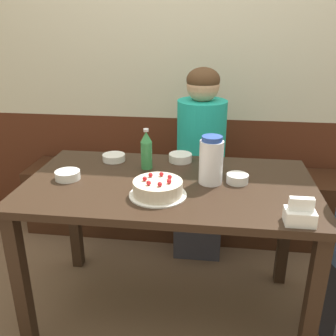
{
  "coord_description": "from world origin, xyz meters",
  "views": [
    {
      "loc": [
        0.2,
        -1.58,
        1.46
      ],
      "look_at": [
        -0.01,
        0.05,
        0.8
      ],
      "focal_mm": 40.0,
      "sensor_mm": 36.0,
      "label": 1
    }
  ],
  "objects": [
    {
      "name": "water_pitcher",
      "position": [
        0.19,
        0.02,
        0.86
      ],
      "size": [
        0.11,
        0.11,
        0.22
      ],
      "color": "white",
      "rests_on": "dining_table"
    },
    {
      "name": "bench_seat",
      "position": [
        0.0,
        0.83,
        0.23
      ],
      "size": [
        2.25,
        0.38,
        0.47
      ],
      "color": "#381E11",
      "rests_on": "ground_plane"
    },
    {
      "name": "napkin_holder",
      "position": [
        0.53,
        -0.32,
        0.79
      ],
      "size": [
        0.11,
        0.08,
        0.11
      ],
      "color": "white",
      "rests_on": "dining_table"
    },
    {
      "name": "back_wall",
      "position": [
        0.0,
        1.05,
        1.25
      ],
      "size": [
        4.8,
        0.04,
        2.5
      ],
      "color": "#4C2314",
      "rests_on": "ground_plane"
    },
    {
      "name": "glass_water_tall",
      "position": [
        0.2,
        0.13,
        0.8
      ],
      "size": [
        0.08,
        0.08,
        0.09
      ],
      "color": "silver",
      "rests_on": "dining_table"
    },
    {
      "name": "soju_bottle",
      "position": [
        -0.14,
        0.16,
        0.85
      ],
      "size": [
        0.06,
        0.06,
        0.21
      ],
      "color": "#388E4C",
      "rests_on": "dining_table"
    },
    {
      "name": "bowl_side_dish",
      "position": [
        0.02,
        0.28,
        0.77
      ],
      "size": [
        0.12,
        0.12,
        0.04
      ],
      "color": "white",
      "rests_on": "dining_table"
    },
    {
      "name": "dining_table",
      "position": [
        0.0,
        0.0,
        0.65
      ],
      "size": [
        1.34,
        0.75,
        0.75
      ],
      "color": "black",
      "rests_on": "ground_plane"
    },
    {
      "name": "bowl_rice_small",
      "position": [
        0.31,
        0.03,
        0.77
      ],
      "size": [
        0.1,
        0.1,
        0.04
      ],
      "color": "white",
      "rests_on": "dining_table"
    },
    {
      "name": "bowl_soup_white",
      "position": [
        -0.48,
        -0.03,
        0.77
      ],
      "size": [
        0.12,
        0.12,
        0.04
      ],
      "color": "white",
      "rests_on": "dining_table"
    },
    {
      "name": "ground_plane",
      "position": [
        0.0,
        0.0,
        0.0
      ],
      "size": [
        12.0,
        12.0,
        0.0
      ],
      "primitive_type": "plane",
      "color": "brown"
    },
    {
      "name": "birthday_cake",
      "position": [
        -0.03,
        -0.15,
        0.79
      ],
      "size": [
        0.25,
        0.25,
        0.09
      ],
      "color": "white",
      "rests_on": "dining_table"
    },
    {
      "name": "person_pale_blue_shirt",
      "position": [
        0.12,
        0.64,
        0.56
      ],
      "size": [
        0.3,
        0.34,
        1.2
      ],
      "rotation": [
        0.0,
        0.0,
        -1.57
      ],
      "color": "#33333D",
      "rests_on": "ground_plane"
    },
    {
      "name": "bowl_sauce_shallow",
      "position": [
        -0.33,
        0.25,
        0.77
      ],
      "size": [
        0.12,
        0.12,
        0.04
      ],
      "color": "white",
      "rests_on": "dining_table"
    }
  ]
}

